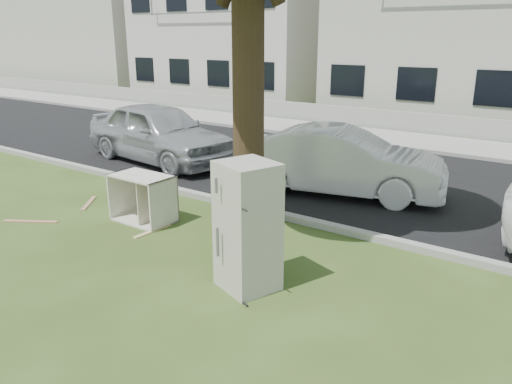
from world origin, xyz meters
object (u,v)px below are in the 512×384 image
Objects in this scene: car_left at (159,133)px; fridge at (248,227)px; cabinet at (143,198)px; car_center at (341,162)px.

fridge is at bearing -118.42° from car_left.
cabinet is 0.26× the size of car_center.
fridge is at bearing 176.94° from car_center.
cabinet is at bearing 134.79° from car_center.
car_center is at bearing 120.40° from fridge.
car_left reaches higher than cabinet.
fridge is 0.38× the size of car_left.
fridge is 7.58m from car_left.
fridge reaches higher than car_left.
car_center is (-0.87, 4.57, -0.16)m from fridge.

